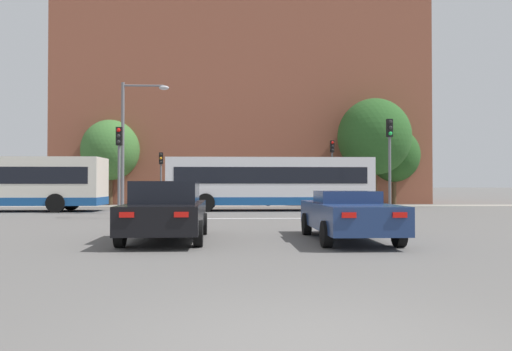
{
  "coord_description": "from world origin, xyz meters",
  "views": [
    {
      "loc": [
        -0.71,
        -4.59,
        1.51
      ],
      "look_at": [
        0.47,
        23.4,
        1.98
      ],
      "focal_mm": 35.0,
      "sensor_mm": 36.0,
      "label": 1
    }
  ],
  "objects_px": {
    "bus_crossing_lead": "(270,182)",
    "car_saloon_left": "(166,211)",
    "car_roadster_right": "(348,214)",
    "traffic_light_near_left": "(119,157)",
    "traffic_light_near_right": "(390,152)",
    "traffic_light_far_left": "(161,170)",
    "traffic_light_far_right": "(332,162)",
    "pedestrian_walking_east": "(175,191)",
    "pedestrian_waiting": "(268,190)",
    "bus_crossing_trailing": "(0,183)",
    "street_lamp_junction": "(132,132)"
  },
  "relations": [
    {
      "from": "car_roadster_right",
      "to": "traffic_light_far_right",
      "type": "relative_size",
      "value": 1.11
    },
    {
      "from": "traffic_light_far_right",
      "to": "pedestrian_waiting",
      "type": "relative_size",
      "value": 2.48
    },
    {
      "from": "car_saloon_left",
      "to": "traffic_light_near_left",
      "type": "distance_m",
      "value": 9.32
    },
    {
      "from": "car_saloon_left",
      "to": "pedestrian_waiting",
      "type": "xyz_separation_m",
      "value": [
        4.1,
        20.55,
        0.27
      ]
    },
    {
      "from": "car_roadster_right",
      "to": "traffic_light_near_right",
      "type": "distance_m",
      "value": 9.73
    },
    {
      "from": "car_roadster_right",
      "to": "bus_crossing_trailing",
      "type": "distance_m",
      "value": 21.65
    },
    {
      "from": "traffic_light_far_left",
      "to": "traffic_light_near_right",
      "type": "bearing_deg",
      "value": -45.25
    },
    {
      "from": "car_roadster_right",
      "to": "traffic_light_far_right",
      "type": "height_order",
      "value": "traffic_light_far_right"
    },
    {
      "from": "bus_crossing_trailing",
      "to": "traffic_light_far_right",
      "type": "relative_size",
      "value": 2.52
    },
    {
      "from": "pedestrian_waiting",
      "to": "bus_crossing_lead",
      "type": "bearing_deg",
      "value": 147.28
    },
    {
      "from": "traffic_light_far_left",
      "to": "pedestrian_waiting",
      "type": "distance_m",
      "value": 7.4
    },
    {
      "from": "street_lamp_junction",
      "to": "pedestrian_waiting",
      "type": "bearing_deg",
      "value": 49.46
    },
    {
      "from": "car_saloon_left",
      "to": "car_roadster_right",
      "type": "xyz_separation_m",
      "value": [
        4.86,
        -0.17,
        -0.1
      ]
    },
    {
      "from": "traffic_light_far_right",
      "to": "bus_crossing_trailing",
      "type": "bearing_deg",
      "value": -164.09
    },
    {
      "from": "bus_crossing_lead",
      "to": "street_lamp_junction",
      "type": "distance_m",
      "value": 8.13
    },
    {
      "from": "traffic_light_far_left",
      "to": "traffic_light_far_right",
      "type": "distance_m",
      "value": 11.6
    },
    {
      "from": "car_roadster_right",
      "to": "bus_crossing_lead",
      "type": "bearing_deg",
      "value": 93.33
    },
    {
      "from": "traffic_light_near_left",
      "to": "street_lamp_junction",
      "type": "bearing_deg",
      "value": 92.36
    },
    {
      "from": "car_roadster_right",
      "to": "street_lamp_junction",
      "type": "bearing_deg",
      "value": 123.68
    },
    {
      "from": "bus_crossing_lead",
      "to": "pedestrian_walking_east",
      "type": "bearing_deg",
      "value": 42.07
    },
    {
      "from": "car_saloon_left",
      "to": "bus_crossing_lead",
      "type": "relative_size",
      "value": 0.42
    },
    {
      "from": "traffic_light_far_right",
      "to": "pedestrian_waiting",
      "type": "distance_m",
      "value": 4.75
    },
    {
      "from": "car_roadster_right",
      "to": "traffic_light_far_right",
      "type": "bearing_deg",
      "value": 79.28
    },
    {
      "from": "traffic_light_near_right",
      "to": "traffic_light_near_left",
      "type": "distance_m",
      "value": 11.96
    },
    {
      "from": "pedestrian_walking_east",
      "to": "traffic_light_near_left",
      "type": "bearing_deg",
      "value": -94.67
    },
    {
      "from": "bus_crossing_lead",
      "to": "car_saloon_left",
      "type": "bearing_deg",
      "value": 165.53
    },
    {
      "from": "car_roadster_right",
      "to": "bus_crossing_trailing",
      "type": "xyz_separation_m",
      "value": [
        -15.93,
        14.63,
        0.9
      ]
    },
    {
      "from": "car_saloon_left",
      "to": "street_lamp_junction",
      "type": "height_order",
      "value": "street_lamp_junction"
    },
    {
      "from": "traffic_light_far_left",
      "to": "pedestrian_walking_east",
      "type": "distance_m",
      "value": 2.01
    },
    {
      "from": "bus_crossing_lead",
      "to": "traffic_light_far_left",
      "type": "bearing_deg",
      "value": 50.51
    },
    {
      "from": "traffic_light_far_left",
      "to": "traffic_light_near_left",
      "type": "bearing_deg",
      "value": -90.3
    },
    {
      "from": "traffic_light_far_right",
      "to": "bus_crossing_lead",
      "type": "bearing_deg",
      "value": -131.12
    },
    {
      "from": "car_saloon_left",
      "to": "traffic_light_far_left",
      "type": "height_order",
      "value": "traffic_light_far_left"
    },
    {
      "from": "bus_crossing_lead",
      "to": "pedestrian_waiting",
      "type": "bearing_deg",
      "value": -2.92
    },
    {
      "from": "car_roadster_right",
      "to": "traffic_light_near_left",
      "type": "distance_m",
      "value": 12.05
    },
    {
      "from": "traffic_light_near_right",
      "to": "traffic_light_far_right",
      "type": "bearing_deg",
      "value": 91.56
    },
    {
      "from": "traffic_light_near_left",
      "to": "traffic_light_far_right",
      "type": "distance_m",
      "value": 16.35
    },
    {
      "from": "car_roadster_right",
      "to": "traffic_light_far_left",
      "type": "bearing_deg",
      "value": 110.51
    },
    {
      "from": "traffic_light_near_left",
      "to": "pedestrian_walking_east",
      "type": "distance_m",
      "value": 13.18
    },
    {
      "from": "traffic_light_far_right",
      "to": "pedestrian_waiting",
      "type": "bearing_deg",
      "value": 172.93
    },
    {
      "from": "street_lamp_junction",
      "to": "traffic_light_near_left",
      "type": "bearing_deg",
      "value": -87.64
    },
    {
      "from": "traffic_light_far_right",
      "to": "pedestrian_walking_east",
      "type": "height_order",
      "value": "traffic_light_far_right"
    },
    {
      "from": "bus_crossing_trailing",
      "to": "street_lamp_junction",
      "type": "distance_m",
      "value": 8.53
    },
    {
      "from": "traffic_light_far_right",
      "to": "street_lamp_junction",
      "type": "bearing_deg",
      "value": -145.2
    },
    {
      "from": "bus_crossing_trailing",
      "to": "street_lamp_junction",
      "type": "xyz_separation_m",
      "value": [
        7.7,
        -2.63,
        2.53
      ]
    },
    {
      "from": "traffic_light_near_left",
      "to": "traffic_light_near_right",
      "type": "bearing_deg",
      "value": -0.31
    },
    {
      "from": "traffic_light_far_right",
      "to": "pedestrian_walking_east",
      "type": "bearing_deg",
      "value": 171.8
    },
    {
      "from": "traffic_light_near_left",
      "to": "traffic_light_far_right",
      "type": "height_order",
      "value": "traffic_light_far_right"
    },
    {
      "from": "traffic_light_far_left",
      "to": "street_lamp_junction",
      "type": "height_order",
      "value": "street_lamp_junction"
    },
    {
      "from": "pedestrian_walking_east",
      "to": "traffic_light_far_left",
      "type": "bearing_deg",
      "value": -126.68
    }
  ]
}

